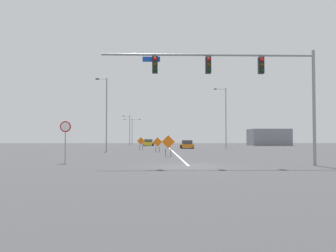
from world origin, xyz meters
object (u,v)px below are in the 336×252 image
object	(u,v)px
traffic_signal_assembly	(239,75)
construction_sign_right_shoulder	(168,143)
street_lamp_far_right	(132,129)
car_yellow_far	(149,143)
street_lamp_far_left	(225,116)
stop_sign	(65,134)
car_orange_near	(187,145)
construction_sign_left_lane	(141,142)
street_lamp_mid_right	(106,112)
construction_sign_median_near	(158,143)
street_lamp_near_left	(129,129)

from	to	relation	value
traffic_signal_assembly	construction_sign_right_shoulder	bearing A→B (deg)	108.50
street_lamp_far_right	car_yellow_far	xyz separation A→B (m)	(5.02, -17.47, -3.60)
street_lamp_far_left	car_yellow_far	size ratio (longest dim) A/B	2.15
stop_sign	car_orange_near	size ratio (longest dim) A/B	0.72
construction_sign_left_lane	car_orange_near	distance (m)	11.21
street_lamp_far_right	street_lamp_mid_right	bearing A→B (deg)	-89.62
stop_sign	street_lamp_far_right	world-z (taller)	street_lamp_far_right
street_lamp_far_right	construction_sign_median_near	bearing A→B (deg)	-82.25
traffic_signal_assembly	car_orange_near	bearing A→B (deg)	90.41
street_lamp_mid_right	construction_sign_median_near	distance (m)	8.14
construction_sign_right_shoulder	car_orange_near	bearing A→B (deg)	81.18
street_lamp_far_right	car_yellow_far	world-z (taller)	street_lamp_far_right
traffic_signal_assembly	street_lamp_mid_right	bearing A→B (deg)	116.35
street_lamp_mid_right	construction_sign_right_shoulder	bearing A→B (deg)	-56.55
construction_sign_right_shoulder	car_yellow_far	xyz separation A→B (m)	(-3.14, 44.53, -0.58)
street_lamp_near_left	street_lamp_far_right	distance (m)	9.46
stop_sign	street_lamp_near_left	size ratio (longest dim) A/B	0.40
traffic_signal_assembly	car_orange_near	xyz separation A→B (m)	(-0.27, 36.74, -5.07)
street_lamp_far_right	construction_sign_left_lane	xyz separation A→B (m)	(4.72, -45.97, -3.11)
street_lamp_far_right	car_orange_near	size ratio (longest dim) A/B	1.73
construction_sign_right_shoulder	stop_sign	bearing A→B (deg)	-128.25
car_orange_near	construction_sign_median_near	bearing A→B (deg)	-108.32
stop_sign	street_lamp_near_left	distance (m)	61.99
street_lamp_near_left	car_orange_near	size ratio (longest dim) A/B	1.81
street_lamp_far_right	construction_sign_left_lane	world-z (taller)	street_lamp_far_right
car_orange_near	stop_sign	bearing A→B (deg)	-108.30
street_lamp_near_left	construction_sign_right_shoulder	size ratio (longest dim) A/B	3.62
construction_sign_left_lane	car_yellow_far	world-z (taller)	construction_sign_left_lane
street_lamp_far_left	construction_sign_right_shoulder	world-z (taller)	street_lamp_far_left
car_yellow_far	construction_sign_right_shoulder	bearing A→B (deg)	-85.97
stop_sign	street_lamp_near_left	xyz separation A→B (m)	(-0.77, 61.96, 2.02)
street_lamp_mid_right	car_orange_near	world-z (taller)	street_lamp_mid_right
street_lamp_near_left	construction_sign_median_near	size ratio (longest dim) A/B	3.99
street_lamp_far_right	construction_sign_right_shoulder	xyz separation A→B (m)	(8.16, -62.00, -3.03)
street_lamp_near_left	construction_sign_right_shoulder	xyz separation A→B (m)	(8.19, -52.54, -2.79)
stop_sign	street_lamp_mid_right	size ratio (longest dim) A/B	0.30
traffic_signal_assembly	street_lamp_far_right	size ratio (longest dim) A/B	1.92
street_lamp_near_left	construction_sign_left_lane	size ratio (longest dim) A/B	3.90
construction_sign_median_near	street_lamp_far_right	bearing A→B (deg)	97.75
street_lamp_far_right	construction_sign_median_near	size ratio (longest dim) A/B	3.81
traffic_signal_assembly	street_lamp_mid_right	xyz separation A→B (m)	(-11.90, 24.03, -0.51)
street_lamp_near_left	traffic_signal_assembly	bearing A→B (deg)	-79.27
street_lamp_far_right	car_yellow_far	size ratio (longest dim) A/B	1.51
street_lamp_near_left	stop_sign	bearing A→B (deg)	-89.29
stop_sign	construction_sign_left_lane	world-z (taller)	stop_sign
street_lamp_far_left	construction_sign_median_near	size ratio (longest dim) A/B	5.41
construction_sign_median_near	construction_sign_left_lane	bearing A→B (deg)	111.10
street_lamp_near_left	construction_sign_right_shoulder	bearing A→B (deg)	-81.14
stop_sign	street_lamp_near_left	world-z (taller)	street_lamp_near_left
traffic_signal_assembly	street_lamp_far_left	distance (m)	35.59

